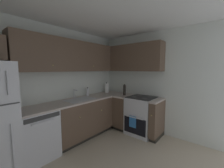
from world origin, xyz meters
TOP-DOWN VIEW (x-y plane):
  - wall_back at (0.00, 1.49)m, footprint 3.52×0.05m
  - wall_right at (1.73, 0.00)m, footprint 0.05×3.04m
  - ceiling at (0.00, 0.00)m, footprint 3.52×3.04m
  - dishwasher at (-0.60, 1.17)m, footprint 0.60×0.63m
  - lower_cabinets_back at (0.41, 1.17)m, footprint 1.40×0.62m
  - countertop_back at (0.40, 1.17)m, footprint 2.61×0.60m
  - lower_cabinets_right at (1.41, 0.43)m, footprint 0.62×1.14m
  - countertop_right at (1.41, 0.43)m, footprint 0.60×1.14m
  - oven_range at (1.43, 0.20)m, footprint 0.68×0.62m
  - upper_cabinets_back at (0.24, 1.31)m, footprint 2.29×0.34m
  - upper_cabinets_right at (1.55, 0.63)m, footprint 0.32×1.68m
  - sink at (0.33, 1.14)m, footprint 0.63×0.40m
  - faucet at (0.34, 1.35)m, footprint 0.07×0.16m
  - soap_bottle at (0.73, 1.35)m, footprint 0.06×0.06m
  - paper_towel_roll at (1.42, 1.33)m, footprint 0.11×0.11m
  - oil_bottle at (1.41, 0.69)m, footprint 0.07×0.07m

SIDE VIEW (x-z plane):
  - dishwasher at x=-0.60m, z-range 0.00..0.85m
  - lower_cabinets_back at x=0.41m, z-range 0.00..0.86m
  - lower_cabinets_right at x=1.41m, z-range 0.00..0.86m
  - oven_range at x=1.43m, z-range -0.07..0.97m
  - sink at x=0.33m, z-range 0.80..0.90m
  - countertop_back at x=0.40m, z-range 0.85..0.89m
  - countertop_right at x=1.41m, z-range 0.85..0.89m
  - soap_bottle at x=0.73m, z-range 0.88..1.10m
  - faucet at x=0.34m, z-range 0.91..1.12m
  - paper_towel_roll at x=1.42m, z-range 0.86..1.17m
  - oil_bottle at x=1.41m, z-range 0.88..1.17m
  - wall_back at x=0.00m, z-range 0.00..2.45m
  - wall_right at x=1.73m, z-range 0.00..2.45m
  - upper_cabinets_back at x=0.24m, z-range 1.51..2.17m
  - upper_cabinets_right at x=1.55m, z-range 1.51..2.17m
  - ceiling at x=0.00m, z-range 2.45..2.50m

